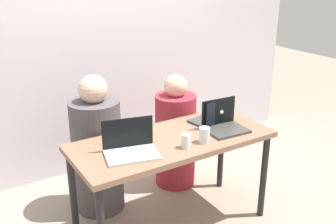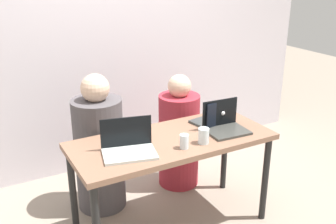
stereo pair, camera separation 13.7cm
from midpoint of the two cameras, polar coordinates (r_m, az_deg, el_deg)
name	(u,v)px [view 2 (the right image)]	position (r m, az deg, el deg)	size (l,w,h in m)	color
back_wall	(106,41)	(3.74, -7.91, 10.21)	(4.50, 0.10, 2.46)	silver
desk	(172,149)	(2.83, 2.00, -5.34)	(1.45, 0.62, 0.74)	brown
person_on_left	(99,150)	(3.19, -8.73, -5.50)	(0.41, 0.41, 1.13)	#4C484B
person_on_right	(179,137)	(3.50, 2.71, -3.64)	(0.38, 0.38, 1.03)	#9E2733
laptop_back_right	(215,118)	(3.06, 8.07, -0.88)	(0.33, 0.26, 0.20)	#343939
laptop_front_left	(128,146)	(2.57, -4.26, -4.98)	(0.39, 0.31, 0.22)	silver
laptop_front_right	(225,125)	(2.94, 9.56, -1.84)	(0.31, 0.27, 0.22)	#393935
water_glass_right	(204,137)	(2.72, 6.62, -3.60)	(0.08, 0.08, 0.11)	silver
water_glass_center	(184,142)	(2.64, 3.85, -4.43)	(0.06, 0.06, 0.10)	silver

